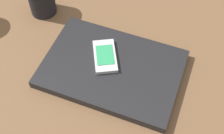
# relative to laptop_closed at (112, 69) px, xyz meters

# --- Properties ---
(desk_surface) EXTENTS (1.20, 0.80, 0.03)m
(desk_surface) POSITION_rel_laptop_closed_xyz_m (0.02, -0.04, -0.03)
(desk_surface) COLOR brown
(desk_surface) RESTS_ON ground
(laptop_closed) EXTENTS (0.38, 0.28, 0.02)m
(laptop_closed) POSITION_rel_laptop_closed_xyz_m (0.00, 0.00, 0.00)
(laptop_closed) COLOR black
(laptop_closed) RESTS_ON desk_surface
(cell_phone_on_laptop) EXTENTS (0.09, 0.12, 0.01)m
(cell_phone_on_laptop) POSITION_rel_laptop_closed_xyz_m (0.03, -0.02, 0.02)
(cell_phone_on_laptop) COLOR silver
(cell_phone_on_laptop) RESTS_ON laptop_closed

